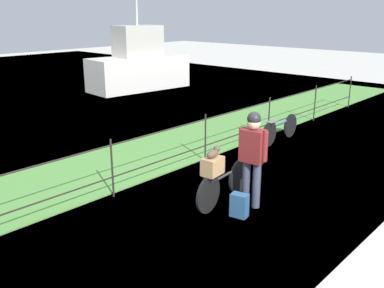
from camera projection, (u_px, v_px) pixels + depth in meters
name	position (u px, v px, depth m)	size (l,w,h in m)	color
ground_plane	(249.00, 208.00, 7.44)	(60.00, 60.00, 0.00)	beige
grass_strip	(123.00, 162.00, 9.65)	(27.00, 2.40, 0.03)	#569342
iron_fence	(164.00, 147.00, 8.61)	(18.04, 0.04, 1.10)	#28231E
bicycle_main	(224.00, 184.00, 7.56)	(1.66, 0.26, 0.65)	black
wooden_crate	(213.00, 166.00, 7.14)	(0.37, 0.25, 0.30)	#A87F51
terrier_dog	(214.00, 153.00, 7.09)	(0.32, 0.17, 0.18)	#4C3D2D
cyclist_person	(253.00, 151.00, 7.24)	(0.30, 0.54, 1.68)	#383D51
backpack_on_paving	(239.00, 205.00, 7.08)	(0.28, 0.18, 0.40)	#28517A
bicycle_parked	(280.00, 129.00, 11.10)	(1.73, 0.17, 0.63)	black
moored_boat_near	(139.00, 66.00, 18.37)	(4.45, 2.12, 4.27)	silver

